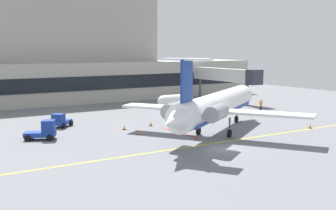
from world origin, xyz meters
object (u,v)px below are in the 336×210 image
(fuel_tank, at_px, (174,100))
(marshaller, at_px, (261,106))
(pushback_tractor, at_px, (44,131))
(regional_jet, at_px, (216,106))
(baggage_tug, at_px, (60,121))

(fuel_tank, distance_m, marshaller, 14.49)
(fuel_tank, bearing_deg, marshaller, -51.14)
(pushback_tractor, relative_size, marshaller, 1.86)
(regional_jet, distance_m, fuel_tank, 23.22)
(pushback_tractor, bearing_deg, baggage_tug, 58.06)
(baggage_tug, xyz_separation_m, pushback_tractor, (-3.94, -6.32, 0.15))
(marshaller, bearing_deg, baggage_tug, 172.50)
(regional_jet, bearing_deg, pushback_tractor, 155.42)
(pushback_tractor, distance_m, marshaller, 35.08)
(baggage_tug, bearing_deg, marshaller, -7.50)
(regional_jet, distance_m, pushback_tractor, 19.61)
(baggage_tug, distance_m, marshaller, 31.33)
(regional_jet, height_order, marshaller, regional_jet)
(fuel_tank, relative_size, marshaller, 3.17)
(baggage_tug, bearing_deg, regional_jet, -46.36)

